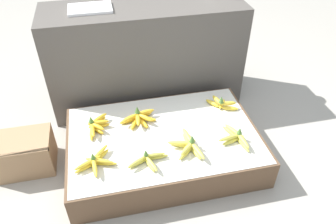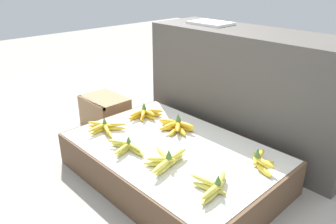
{
  "view_description": "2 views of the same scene",
  "coord_description": "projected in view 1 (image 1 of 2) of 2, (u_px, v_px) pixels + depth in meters",
  "views": [
    {
      "loc": [
        -0.31,
        -1.51,
        1.62
      ],
      "look_at": [
        0.03,
        0.01,
        0.38
      ],
      "focal_mm": 35.0,
      "sensor_mm": 36.0,
      "label": 1
    },
    {
      "loc": [
        1.17,
        -1.14,
        1.14
      ],
      "look_at": [
        -0.08,
        0.03,
        0.39
      ],
      "focal_mm": 35.0,
      "sensor_mm": 36.0,
      "label": 2
    }
  ],
  "objects": [
    {
      "name": "wooden_crate",
      "position": [
        24.0,
        153.0,
        2.08
      ],
      "size": [
        0.35,
        0.26,
        0.23
      ],
      "color": "#997551",
      "rests_on": "ground_plane"
    },
    {
      "name": "banana_bunch_middle_right",
      "position": [
        222.0,
        103.0,
        2.28
      ],
      "size": [
        0.2,
        0.17,
        0.11
      ],
      "color": "gold",
      "rests_on": "display_platform"
    },
    {
      "name": "banana_bunch_front_right",
      "position": [
        236.0,
        137.0,
        2.02
      ],
      "size": [
        0.19,
        0.26,
        0.1
      ],
      "color": "gold",
      "rests_on": "display_platform"
    },
    {
      "name": "banana_bunch_front_midleft",
      "position": [
        148.0,
        160.0,
        1.87
      ],
      "size": [
        0.25,
        0.15,
        0.09
      ],
      "color": "gold",
      "rests_on": "display_platform"
    },
    {
      "name": "foam_tray_white",
      "position": [
        90.0,
        8.0,
        2.2
      ],
      "size": [
        0.29,
        0.2,
        0.02
      ],
      "color": "white",
      "rests_on": "back_vendor_table"
    },
    {
      "name": "banana_bunch_front_left",
      "position": [
        95.0,
        162.0,
        1.86
      ],
      "size": [
        0.25,
        0.24,
        0.09
      ],
      "color": "gold",
      "rests_on": "display_platform"
    },
    {
      "name": "banana_bunch_front_midright",
      "position": [
        188.0,
        145.0,
        1.96
      ],
      "size": [
        0.19,
        0.29,
        0.1
      ],
      "color": "#DBCC4C",
      "rests_on": "display_platform"
    },
    {
      "name": "display_platform",
      "position": [
        163.0,
        146.0,
        2.15
      ],
      "size": [
        1.21,
        0.8,
        0.21
      ],
      "color": "brown",
      "rests_on": "ground_plane"
    },
    {
      "name": "ground_plane",
      "position": [
        164.0,
        157.0,
        2.21
      ],
      "size": [
        10.0,
        10.0,
        0.0
      ],
      "primitive_type": "plane",
      "color": "gray"
    },
    {
      "name": "banana_bunch_middle_midleft",
      "position": [
        139.0,
        118.0,
        2.16
      ],
      "size": [
        0.25,
        0.17,
        0.11
      ],
      "color": "gold",
      "rests_on": "display_platform"
    },
    {
      "name": "back_vendor_table",
      "position": [
        146.0,
        56.0,
        2.51
      ],
      "size": [
        1.45,
        0.47,
        0.78
      ],
      "color": "#4C4742",
      "rests_on": "ground_plane"
    },
    {
      "name": "banana_bunch_middle_left",
      "position": [
        96.0,
        125.0,
        2.1
      ],
      "size": [
        0.14,
        0.22,
        0.1
      ],
      "color": "gold",
      "rests_on": "display_platform"
    }
  ]
}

